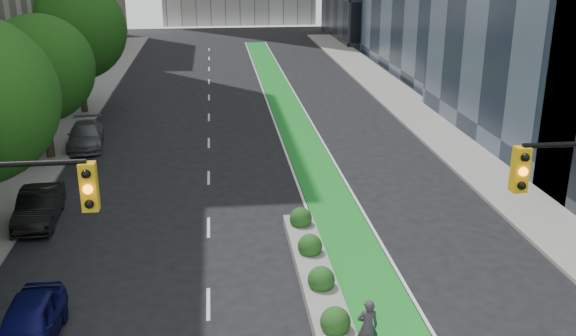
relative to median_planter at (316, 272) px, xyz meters
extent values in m
cube|color=gray|center=(-13.00, 17.96, -0.30)|extent=(3.60, 90.00, 0.15)
cube|color=gray|center=(10.60, 17.96, -0.30)|extent=(3.60, 90.00, 0.15)
cube|color=#198926|center=(1.80, 22.96, -0.37)|extent=(2.20, 70.00, 0.01)
cylinder|color=black|center=(-12.20, 14.96, 1.87)|extent=(0.44, 0.44, 4.48)
sphere|color=#0E440F|center=(-12.20, 14.96, 4.59)|extent=(5.60, 5.60, 5.60)
cylinder|color=black|center=(-12.20, 24.96, 2.20)|extent=(0.44, 0.44, 5.15)
sphere|color=#0E440F|center=(-12.20, 24.96, 5.33)|extent=(6.60, 6.60, 6.60)
cube|color=gold|center=(-5.90, -6.54, 5.88)|extent=(0.34, 0.28, 1.05)
sphere|color=orange|center=(-5.90, -6.70, 5.88)|extent=(0.20, 0.20, 0.20)
cube|color=gold|center=(3.50, -6.54, 5.88)|extent=(0.34, 0.28, 1.05)
sphere|color=orange|center=(3.50, -6.70, 5.88)|extent=(0.20, 0.20, 0.20)
cube|color=gray|center=(0.00, -0.04, -0.17)|extent=(1.20, 10.00, 0.40)
sphere|color=#194C19|center=(0.00, -3.54, 0.28)|extent=(0.90, 0.90, 0.90)
sphere|color=#194C19|center=(0.00, -1.04, 0.28)|extent=(0.90, 0.90, 0.90)
sphere|color=#194C19|center=(0.00, 1.46, 0.28)|extent=(0.90, 0.90, 0.90)
sphere|color=#194C19|center=(0.00, 3.96, 0.28)|extent=(0.90, 0.90, 0.90)
imported|color=#37313B|center=(0.80, -4.16, 0.47)|extent=(0.61, 0.40, 1.68)
imported|color=#0D0D4F|center=(-8.80, -2.71, 0.32)|extent=(1.67, 4.06, 1.38)
imported|color=black|center=(-10.70, 6.35, 0.33)|extent=(1.71, 4.33, 1.40)
imported|color=#5B5D60|center=(-10.70, 17.09, 0.31)|extent=(2.37, 4.85, 1.36)
camera|label=1|loc=(-3.22, -19.38, 10.62)|focal=40.00mm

